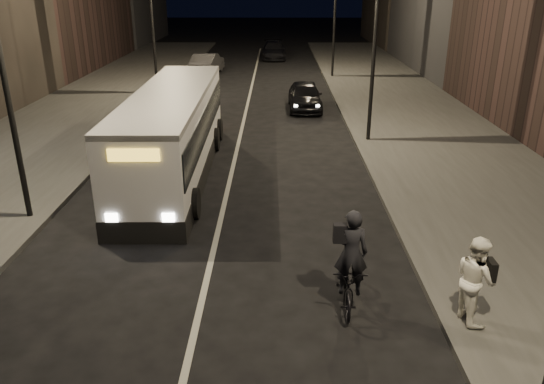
{
  "coord_description": "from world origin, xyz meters",
  "views": [
    {
      "loc": [
        1.64,
        -10.11,
        6.63
      ],
      "look_at": [
        1.53,
        2.57,
        1.5
      ],
      "focal_mm": 35.0,
      "sensor_mm": 36.0,
      "label": 1
    }
  ],
  "objects_px": {
    "pedestrian_woman": "(475,279)",
    "car_far": "(274,50)",
    "streetlight_left_far": "(155,2)",
    "car_near": "(305,96)",
    "car_mid": "(207,64)",
    "streetlight_left_near": "(6,31)",
    "city_bus": "(173,129)",
    "streetlight_right_mid": "(370,12)",
    "cyclist_on_bicycle": "(349,274)"
  },
  "relations": [
    {
      "from": "streetlight_left_far",
      "to": "car_mid",
      "type": "bearing_deg",
      "value": 76.21
    },
    {
      "from": "streetlight_left_near",
      "to": "car_far",
      "type": "bearing_deg",
      "value": 78.72
    },
    {
      "from": "streetlight_left_near",
      "to": "car_near",
      "type": "bearing_deg",
      "value": 59.26
    },
    {
      "from": "streetlight_left_far",
      "to": "car_far",
      "type": "distance_m",
      "value": 17.7
    },
    {
      "from": "streetlight_left_near",
      "to": "streetlight_left_far",
      "type": "distance_m",
      "value": 18.0
    },
    {
      "from": "streetlight_left_far",
      "to": "car_mid",
      "type": "xyz_separation_m",
      "value": [
        1.85,
        7.52,
        -4.59
      ]
    },
    {
      "from": "streetlight_left_far",
      "to": "cyclist_on_bicycle",
      "type": "xyz_separation_m",
      "value": [
        8.53,
        -22.27,
        -4.59
      ]
    },
    {
      "from": "streetlight_left_near",
      "to": "pedestrian_woman",
      "type": "bearing_deg",
      "value": -24.49
    },
    {
      "from": "streetlight_right_mid",
      "to": "streetlight_left_near",
      "type": "distance_m",
      "value": 13.33
    },
    {
      "from": "car_mid",
      "to": "car_far",
      "type": "relative_size",
      "value": 0.94
    },
    {
      "from": "car_near",
      "to": "car_mid",
      "type": "xyz_separation_m",
      "value": [
        -6.65,
        11.23,
        0.04
      ]
    },
    {
      "from": "streetlight_right_mid",
      "to": "streetlight_left_near",
      "type": "xyz_separation_m",
      "value": [
        -10.66,
        -8.0,
        0.0
      ]
    },
    {
      "from": "streetlight_left_far",
      "to": "car_near",
      "type": "distance_m",
      "value": 10.36
    },
    {
      "from": "streetlight_left_far",
      "to": "car_mid",
      "type": "height_order",
      "value": "streetlight_left_far"
    },
    {
      "from": "car_near",
      "to": "car_far",
      "type": "distance_m",
      "value": 19.49
    },
    {
      "from": "pedestrian_woman",
      "to": "streetlight_right_mid",
      "type": "bearing_deg",
      "value": -10.0
    },
    {
      "from": "car_near",
      "to": "streetlight_right_mid",
      "type": "bearing_deg",
      "value": -71.24
    },
    {
      "from": "streetlight_right_mid",
      "to": "streetlight_left_far",
      "type": "xyz_separation_m",
      "value": [
        -10.66,
        10.0,
        0.0
      ]
    },
    {
      "from": "car_mid",
      "to": "car_far",
      "type": "xyz_separation_m",
      "value": [
        4.87,
        8.18,
        -0.05
      ]
    },
    {
      "from": "streetlight_right_mid",
      "to": "car_far",
      "type": "distance_m",
      "value": 26.41
    },
    {
      "from": "car_far",
      "to": "pedestrian_woman",
      "type": "bearing_deg",
      "value": -84.79
    },
    {
      "from": "streetlight_right_mid",
      "to": "cyclist_on_bicycle",
      "type": "bearing_deg",
      "value": -99.88
    },
    {
      "from": "streetlight_left_near",
      "to": "car_mid",
      "type": "height_order",
      "value": "streetlight_left_near"
    },
    {
      "from": "streetlight_right_mid",
      "to": "pedestrian_woman",
      "type": "bearing_deg",
      "value": -88.82
    },
    {
      "from": "car_mid",
      "to": "car_far",
      "type": "bearing_deg",
      "value": -114.43
    },
    {
      "from": "city_bus",
      "to": "pedestrian_woman",
      "type": "relative_size",
      "value": 6.1
    },
    {
      "from": "streetlight_right_mid",
      "to": "pedestrian_woman",
      "type": "height_order",
      "value": "streetlight_right_mid"
    },
    {
      "from": "car_mid",
      "to": "car_far",
      "type": "distance_m",
      "value": 9.52
    },
    {
      "from": "streetlight_left_near",
      "to": "pedestrian_woman",
      "type": "relative_size",
      "value": 4.4
    },
    {
      "from": "city_bus",
      "to": "car_near",
      "type": "xyz_separation_m",
      "value": [
        5.19,
        10.2,
        -0.91
      ]
    },
    {
      "from": "car_near",
      "to": "car_far",
      "type": "xyz_separation_m",
      "value": [
        -1.78,
        19.41,
        -0.01
      ]
    },
    {
      "from": "streetlight_left_far",
      "to": "streetlight_right_mid",
      "type": "bearing_deg",
      "value": -43.16
    },
    {
      "from": "city_bus",
      "to": "car_mid",
      "type": "height_order",
      "value": "city_bus"
    },
    {
      "from": "city_bus",
      "to": "car_far",
      "type": "relative_size",
      "value": 2.26
    },
    {
      "from": "streetlight_left_far",
      "to": "car_mid",
      "type": "relative_size",
      "value": 1.73
    },
    {
      "from": "city_bus",
      "to": "car_near",
      "type": "relative_size",
      "value": 2.6
    },
    {
      "from": "streetlight_right_mid",
      "to": "city_bus",
      "type": "bearing_deg",
      "value": -152.02
    },
    {
      "from": "streetlight_right_mid",
      "to": "pedestrian_woman",
      "type": "relative_size",
      "value": 4.4
    },
    {
      "from": "streetlight_left_near",
      "to": "streetlight_left_far",
      "type": "height_order",
      "value": "same"
    },
    {
      "from": "streetlight_left_far",
      "to": "cyclist_on_bicycle",
      "type": "bearing_deg",
      "value": -69.05
    },
    {
      "from": "car_near",
      "to": "city_bus",
      "type": "bearing_deg",
      "value": -117.17
    },
    {
      "from": "pedestrian_woman",
      "to": "car_far",
      "type": "distance_m",
      "value": 38.91
    },
    {
      "from": "car_near",
      "to": "car_far",
      "type": "height_order",
      "value": "car_near"
    },
    {
      "from": "car_far",
      "to": "streetlight_left_near",
      "type": "bearing_deg",
      "value": -102.28
    },
    {
      "from": "car_far",
      "to": "cyclist_on_bicycle",
      "type": "bearing_deg",
      "value": -88.28
    },
    {
      "from": "streetlight_left_near",
      "to": "cyclist_on_bicycle",
      "type": "relative_size",
      "value": 3.5
    },
    {
      "from": "car_near",
      "to": "car_far",
      "type": "bearing_deg",
      "value": 95.03
    },
    {
      "from": "pedestrian_woman",
      "to": "car_near",
      "type": "bearing_deg",
      "value": -4.0
    },
    {
      "from": "pedestrian_woman",
      "to": "city_bus",
      "type": "bearing_deg",
      "value": 28.82
    },
    {
      "from": "streetlight_left_near",
      "to": "pedestrian_woman",
      "type": "distance_m",
      "value": 12.75
    }
  ]
}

